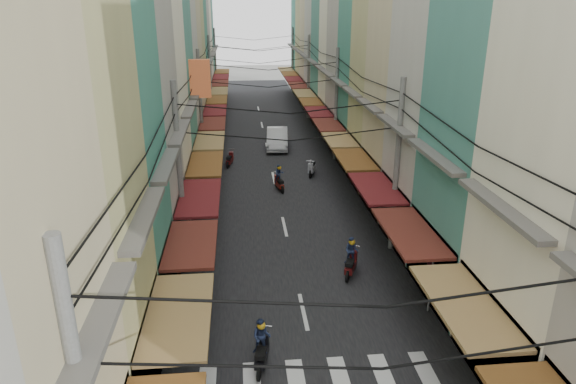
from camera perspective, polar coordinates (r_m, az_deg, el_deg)
ground at (r=22.01m, az=1.05°, el=-10.30°), size 160.00×160.00×0.00m
road at (r=40.44m, az=-2.20°, el=4.28°), size 10.00×80.00×0.02m
sidewalk_left at (r=40.60m, az=-11.42°, el=3.98°), size 3.00×80.00×0.06m
sidewalk_right at (r=41.31m, az=6.86°, el=4.53°), size 3.00×80.00×0.06m
crosswalk at (r=17.16m, az=3.51°, el=-20.45°), size 7.55×2.40×0.01m
building_row_left at (r=35.83m, az=-15.43°, el=17.39°), size 7.80×67.67×23.70m
building_row_right at (r=36.71m, az=10.97°, el=17.21°), size 7.80×68.98×22.59m
utility_poles at (r=34.19m, az=-1.83°, el=12.59°), size 10.20×66.13×8.20m
white_car at (r=42.14m, az=-1.20°, el=4.95°), size 5.74×2.61×1.97m
bicycle at (r=21.17m, az=19.67°, el=-13.00°), size 1.79×0.78×1.20m
moving_scooters at (r=26.85m, az=0.29°, el=-3.11°), size 5.99×23.89×1.78m
parked_scooters at (r=18.69m, az=15.15°, el=-15.55°), size 13.14×12.53×0.98m
pedestrians at (r=23.99m, az=-10.76°, el=-5.20°), size 12.72×26.60×2.23m
market_umbrella at (r=20.64m, az=18.02°, el=-7.33°), size 2.13×2.13×2.25m
traffic_sign at (r=20.03m, az=15.76°, el=-7.61°), size 0.10×0.63×2.87m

